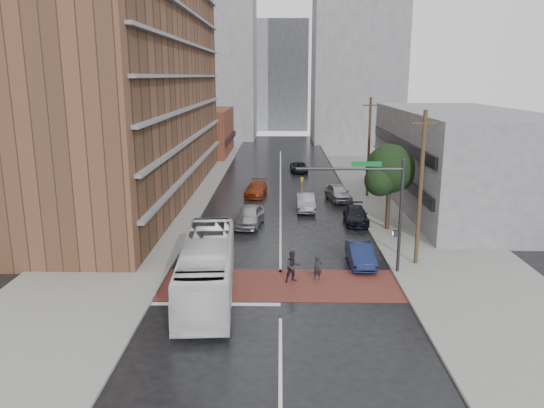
{
  "coord_description": "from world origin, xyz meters",
  "views": [
    {
      "loc": [
        -0.04,
        -28.76,
        12.0
      ],
      "look_at": [
        -0.59,
        6.34,
        3.5
      ],
      "focal_mm": 35.0,
      "sensor_mm": 36.0,
      "label": 1
    }
  ],
  "objects_px": {
    "car_travel_c": "(256,189)",
    "car_parked_far": "(338,193)",
    "transit_bus": "(207,268)",
    "car_travel_b": "(306,202)",
    "suv_travel": "(299,167)",
    "car_travel_a": "(249,216)",
    "car_parked_near": "(360,255)",
    "pedestrian_b": "(293,267)",
    "car_parked_mid": "(356,215)",
    "pedestrian_a": "(318,268)"
  },
  "relations": [
    {
      "from": "car_travel_a",
      "to": "car_travel_c",
      "type": "relative_size",
      "value": 1.03
    },
    {
      "from": "car_travel_c",
      "to": "car_parked_near",
      "type": "distance_m",
      "value": 21.8
    },
    {
      "from": "car_travel_b",
      "to": "suv_travel",
      "type": "distance_m",
      "value": 19.84
    },
    {
      "from": "car_travel_b",
      "to": "suv_travel",
      "type": "bearing_deg",
      "value": 89.7
    },
    {
      "from": "car_parked_far",
      "to": "suv_travel",
      "type": "bearing_deg",
      "value": 91.82
    },
    {
      "from": "car_parked_far",
      "to": "transit_bus",
      "type": "bearing_deg",
      "value": -122.73
    },
    {
      "from": "transit_bus",
      "to": "car_travel_a",
      "type": "height_order",
      "value": "transit_bus"
    },
    {
      "from": "car_parked_near",
      "to": "car_travel_b",
      "type": "bearing_deg",
      "value": 100.14
    },
    {
      "from": "suv_travel",
      "to": "transit_bus",
      "type": "bearing_deg",
      "value": -102.41
    },
    {
      "from": "car_travel_c",
      "to": "car_parked_far",
      "type": "xyz_separation_m",
      "value": [
        8.21,
        -2.03,
        0.11
      ]
    },
    {
      "from": "transit_bus",
      "to": "suv_travel",
      "type": "bearing_deg",
      "value": 76.71
    },
    {
      "from": "car_travel_c",
      "to": "suv_travel",
      "type": "distance_m",
      "value": 14.67
    },
    {
      "from": "pedestrian_a",
      "to": "car_travel_b",
      "type": "xyz_separation_m",
      "value": [
        0.06,
        17.03,
        0.03
      ]
    },
    {
      "from": "car_travel_b",
      "to": "car_parked_near",
      "type": "xyz_separation_m",
      "value": [
        2.9,
        -14.39,
        -0.06
      ]
    },
    {
      "from": "car_travel_a",
      "to": "suv_travel",
      "type": "bearing_deg",
      "value": 86.47
    },
    {
      "from": "car_parked_mid",
      "to": "car_parked_far",
      "type": "distance_m",
      "value": 8.2
    },
    {
      "from": "car_travel_a",
      "to": "car_parked_near",
      "type": "xyz_separation_m",
      "value": [
        7.77,
        -9.15,
        -0.14
      ]
    },
    {
      "from": "car_travel_b",
      "to": "car_travel_c",
      "type": "relative_size",
      "value": 0.96
    },
    {
      "from": "transit_bus",
      "to": "car_parked_near",
      "type": "distance_m",
      "value": 10.58
    },
    {
      "from": "transit_bus",
      "to": "pedestrian_b",
      "type": "relative_size",
      "value": 6.05
    },
    {
      "from": "car_parked_mid",
      "to": "car_parked_far",
      "type": "xyz_separation_m",
      "value": [
        -0.6,
        8.18,
        0.13
      ]
    },
    {
      "from": "car_parked_far",
      "to": "car_travel_b",
      "type": "bearing_deg",
      "value": -140.5
    },
    {
      "from": "car_travel_a",
      "to": "car_travel_c",
      "type": "bearing_deg",
      "value": 97.35
    },
    {
      "from": "car_travel_a",
      "to": "suv_travel",
      "type": "height_order",
      "value": "car_travel_a"
    },
    {
      "from": "transit_bus",
      "to": "car_parked_far",
      "type": "bearing_deg",
      "value": 63.35
    },
    {
      "from": "car_parked_near",
      "to": "car_travel_c",
      "type": "bearing_deg",
      "value": 109.48
    },
    {
      "from": "transit_bus",
      "to": "car_travel_b",
      "type": "bearing_deg",
      "value": 67.84
    },
    {
      "from": "pedestrian_a",
      "to": "car_travel_c",
      "type": "height_order",
      "value": "pedestrian_a"
    },
    {
      "from": "car_parked_near",
      "to": "car_parked_mid",
      "type": "xyz_separation_m",
      "value": [
        1.1,
        10.19,
        -0.03
      ]
    },
    {
      "from": "transit_bus",
      "to": "pedestrian_b",
      "type": "height_order",
      "value": "transit_bus"
    },
    {
      "from": "car_parked_near",
      "to": "car_parked_mid",
      "type": "relative_size",
      "value": 0.92
    },
    {
      "from": "car_travel_b",
      "to": "car_travel_c",
      "type": "xyz_separation_m",
      "value": [
        -4.82,
        6.01,
        -0.06
      ]
    },
    {
      "from": "suv_travel",
      "to": "car_travel_a",
      "type": "bearing_deg",
      "value": -104.21
    },
    {
      "from": "pedestrian_b",
      "to": "car_parked_mid",
      "type": "distance_m",
      "value": 14.31
    },
    {
      "from": "suv_travel",
      "to": "car_parked_mid",
      "type": "distance_m",
      "value": 24.35
    },
    {
      "from": "transit_bus",
      "to": "car_travel_c",
      "type": "bearing_deg",
      "value": 82.53
    },
    {
      "from": "pedestrian_b",
      "to": "car_parked_near",
      "type": "xyz_separation_m",
      "value": [
        4.46,
        2.99,
        -0.26
      ]
    },
    {
      "from": "car_parked_far",
      "to": "car_travel_c",
      "type": "bearing_deg",
      "value": 156.13
    },
    {
      "from": "car_parked_near",
      "to": "car_parked_far",
      "type": "bearing_deg",
      "value": 87.2
    },
    {
      "from": "transit_bus",
      "to": "pedestrian_a",
      "type": "bearing_deg",
      "value": 16.5
    },
    {
      "from": "car_travel_a",
      "to": "car_parked_mid",
      "type": "xyz_separation_m",
      "value": [
        8.87,
        1.04,
        -0.17
      ]
    },
    {
      "from": "pedestrian_b",
      "to": "car_travel_b",
      "type": "xyz_separation_m",
      "value": [
        1.56,
        17.38,
        -0.2
      ]
    },
    {
      "from": "car_travel_c",
      "to": "car_parked_far",
      "type": "bearing_deg",
      "value": -7.81
    },
    {
      "from": "transit_bus",
      "to": "car_travel_c",
      "type": "distance_m",
      "value": 25.46
    },
    {
      "from": "pedestrian_b",
      "to": "car_travel_a",
      "type": "height_order",
      "value": "pedestrian_b"
    },
    {
      "from": "car_parked_mid",
      "to": "pedestrian_a",
      "type": "bearing_deg",
      "value": -105.42
    },
    {
      "from": "transit_bus",
      "to": "car_parked_far",
      "type": "xyz_separation_m",
      "value": [
        9.78,
        23.36,
        -0.81
      ]
    },
    {
      "from": "transit_bus",
      "to": "car_travel_a",
      "type": "distance_m",
      "value": 14.25
    },
    {
      "from": "pedestrian_a",
      "to": "pedestrian_b",
      "type": "bearing_deg",
      "value": -178.98
    },
    {
      "from": "pedestrian_a",
      "to": "car_travel_c",
      "type": "relative_size",
      "value": 0.3
    }
  ]
}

